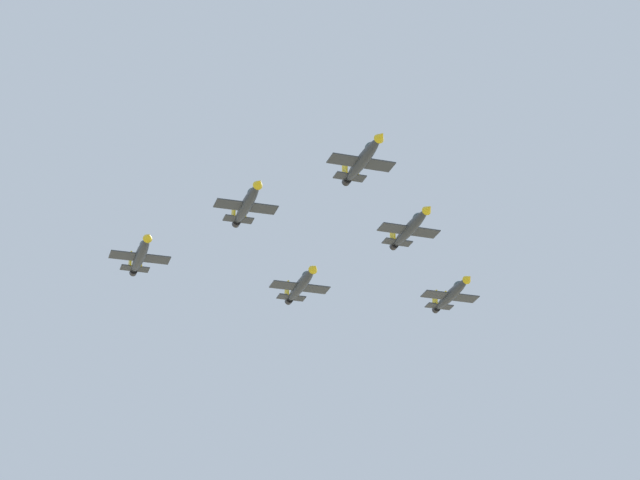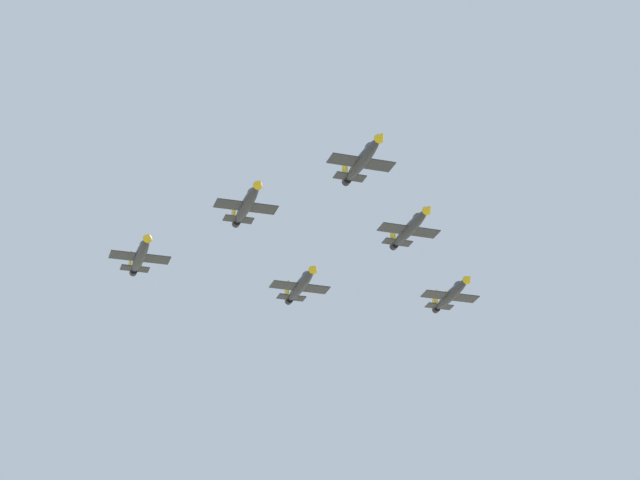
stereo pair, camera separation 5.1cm
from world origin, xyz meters
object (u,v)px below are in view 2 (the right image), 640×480
at_px(jet_lead, 363,159).
at_px(jet_left_wingman, 410,228).
at_px(jet_left_outer, 452,294).
at_px(jet_slot_rear, 301,285).
at_px(jet_right_wingman, 247,204).
at_px(jet_right_outer, 141,255).

height_order(jet_lead, jet_left_wingman, jet_lead).
height_order(jet_left_outer, jet_slot_rear, jet_left_outer).
xyz_separation_m(jet_right_wingman, jet_left_outer, (-35.73, -21.60, -3.90)).
height_order(jet_left_wingman, jet_right_wingman, jet_right_wingman).
bearing_deg(jet_left_outer, jet_right_outer, -89.47).
bearing_deg(jet_right_wingman, jet_left_outer, 112.27).
relative_size(jet_left_wingman, jet_right_wingman, 1.00).
bearing_deg(jet_left_wingman, jet_lead, -41.17).
distance_m(jet_lead, jet_left_wingman, 20.12).
relative_size(jet_right_wingman, jet_left_outer, 1.00).
height_order(jet_left_wingman, jet_left_outer, jet_left_wingman).
distance_m(jet_lead, jet_right_outer, 40.38).
xyz_separation_m(jet_left_outer, jet_slot_rear, (25.54, 4.38, -1.52)).
relative_size(jet_left_outer, jet_right_outer, 1.00).
distance_m(jet_lead, jet_left_outer, 40.42).
distance_m(jet_left_wingman, jet_left_outer, 20.32).
xyz_separation_m(jet_left_wingman, jet_right_outer, (40.89, -8.45, -3.24)).
relative_size(jet_left_wingman, jet_left_outer, 1.00).
bearing_deg(jet_right_outer, jet_left_outer, 91.13).
bearing_deg(jet_slot_rear, jet_right_wingman, -40.23).
distance_m(jet_right_wingman, jet_slot_rear, 20.73).
bearing_deg(jet_left_wingman, jet_right_wingman, -90.81).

